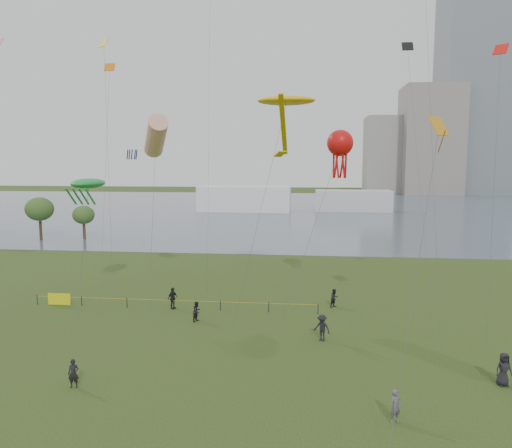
# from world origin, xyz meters

# --- Properties ---
(ground_plane) EXTENTS (400.00, 400.00, 0.00)m
(ground_plane) POSITION_xyz_m (0.00, 0.00, 0.00)
(ground_plane) COLOR #223410
(lake) EXTENTS (400.00, 120.00, 0.08)m
(lake) POSITION_xyz_m (0.00, 100.00, 0.02)
(lake) COLOR #4E5D6C
(lake) RESTS_ON ground_plane
(tower) EXTENTS (24.00, 24.00, 120.00)m
(tower) POSITION_xyz_m (62.00, 168.00, 60.00)
(tower) COLOR slate
(tower) RESTS_ON ground_plane
(building_mid) EXTENTS (20.00, 20.00, 38.00)m
(building_mid) POSITION_xyz_m (46.00, 162.00, 19.00)
(building_mid) COLOR gray
(building_mid) RESTS_ON ground_plane
(building_low) EXTENTS (16.00, 18.00, 28.00)m
(building_low) POSITION_xyz_m (32.00, 168.00, 14.00)
(building_low) COLOR gray
(building_low) RESTS_ON ground_plane
(pavilion_left) EXTENTS (22.00, 8.00, 6.00)m
(pavilion_left) POSITION_xyz_m (-12.00, 95.00, 3.00)
(pavilion_left) COLOR white
(pavilion_left) RESTS_ON ground_plane
(pavilion_right) EXTENTS (18.00, 7.00, 5.00)m
(pavilion_right) POSITION_xyz_m (14.00, 98.00, 2.50)
(pavilion_right) COLOR silver
(pavilion_right) RESTS_ON ground_plane
(trees) EXTENTS (18.55, 7.48, 7.63)m
(trees) POSITION_xyz_m (-40.64, 47.63, 5.02)
(trees) COLOR #342517
(trees) RESTS_ON ground_plane
(fence) EXTENTS (24.07, 0.07, 1.05)m
(fence) POSITION_xyz_m (-13.68, 15.58, 0.55)
(fence) COLOR black
(fence) RESTS_ON ground_plane
(kite_flyer) EXTENTS (0.70, 0.61, 1.61)m
(kite_flyer) POSITION_xyz_m (7.83, -0.93, 0.81)
(kite_flyer) COLOR #505157
(kite_flyer) RESTS_ON ground_plane
(spectator_a) EXTENTS (0.85, 0.94, 1.57)m
(spectator_a) POSITION_xyz_m (-4.87, 12.70, 0.79)
(spectator_a) COLOR black
(spectator_a) RESTS_ON ground_plane
(spectator_b) EXTENTS (1.38, 1.16, 1.85)m
(spectator_b) POSITION_xyz_m (4.61, 9.54, 0.93)
(spectator_b) COLOR black
(spectator_b) RESTS_ON ground_plane
(spectator_c) EXTENTS (0.90, 1.14, 1.81)m
(spectator_c) POSITION_xyz_m (-7.63, 15.68, 0.91)
(spectator_c) COLOR black
(spectator_c) RESTS_ON ground_plane
(spectator_d) EXTENTS (1.01, 0.76, 1.87)m
(spectator_d) POSITION_xyz_m (14.42, 3.72, 0.94)
(spectator_d) COLOR black
(spectator_d) RESTS_ON ground_plane
(spectator_f) EXTENTS (0.64, 0.48, 1.60)m
(spectator_f) POSITION_xyz_m (-9.06, 0.92, 0.80)
(spectator_f) COLOR black
(spectator_f) RESTS_ON ground_plane
(spectator_g) EXTENTS (0.97, 0.96, 1.59)m
(spectator_g) POSITION_xyz_m (5.84, 17.59, 0.79)
(spectator_g) COLOR black
(spectator_g) RESTS_ON ground_plane
(kite_stingray) EXTENTS (5.97, 10.00, 17.67)m
(kite_stingray) POSITION_xyz_m (1.57, 18.74, 17.21)
(kite_stingray) COLOR #3F3F42
(kite_windsock) EXTENTS (4.20, 8.06, 16.30)m
(kite_windsock) POSITION_xyz_m (-9.99, 19.73, 14.42)
(kite_windsock) COLOR #3F3F42
(kite_creature) EXTENTS (2.44, 7.18, 10.81)m
(kite_creature) POSITION_xyz_m (-15.18, 17.00, 10.35)
(kite_creature) COLOR #3F3F42
(kite_octopus) EXTENTS (5.50, 6.57, 14.86)m
(kite_octopus) POSITION_xyz_m (6.09, 18.48, 13.68)
(kite_octopus) COLOR #3F3F42
(kite_delta) EXTENTS (5.61, 14.85, 15.14)m
(kite_delta) POSITION_xyz_m (11.47, 8.52, 13.70)
(kite_delta) COLOR #3F3F42
(small_kites) EXTENTS (40.43, 13.40, 11.56)m
(small_kites) POSITION_xyz_m (-2.54, 18.85, 23.32)
(small_kites) COLOR orange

